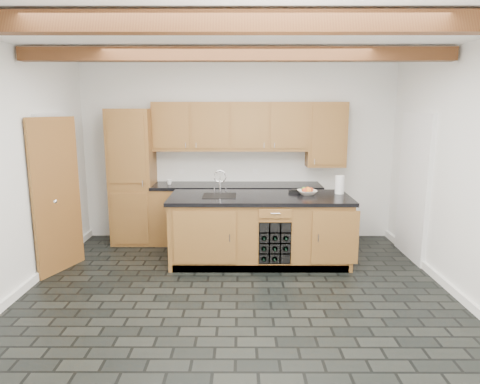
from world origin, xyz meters
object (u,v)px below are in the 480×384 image
object	(u,v)px
kitchen_scale	(294,191)
fruit_bowl	(307,192)
paper_towel	(340,185)
island	(260,229)

from	to	relation	value
kitchen_scale	fruit_bowl	size ratio (longest dim) A/B	0.62
fruit_bowl	kitchen_scale	bearing A→B (deg)	140.83
paper_towel	fruit_bowl	bearing A→B (deg)	-170.84
island	kitchen_scale	distance (m)	0.73
fruit_bowl	paper_towel	distance (m)	0.48
island	kitchen_scale	xyz separation A→B (m)	(0.49, 0.23, 0.49)
fruit_bowl	paper_towel	bearing A→B (deg)	9.16
paper_towel	kitchen_scale	bearing A→B (deg)	174.96
paper_towel	island	bearing A→B (deg)	-171.02
fruit_bowl	island	bearing A→B (deg)	-171.16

